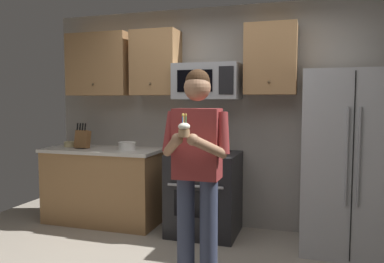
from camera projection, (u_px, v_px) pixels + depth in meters
The scene contains 11 objects.
wall_back at pixel (225, 118), 4.56m from camera, with size 4.40×0.10×2.60m, color gray.
oven_range at pixel (204, 193), 4.30m from camera, with size 0.76×0.70×0.93m.
microwave at pixel (207, 82), 4.31m from camera, with size 0.74×0.41×0.40m.
refrigerator at pixel (349, 162), 3.78m from camera, with size 0.90×0.75×1.80m.
cabinet_row_upper at pixel (162, 63), 4.51m from camera, with size 2.78×0.36×0.76m.
counter_left at pixel (103, 185), 4.70m from camera, with size 1.44×0.66×0.92m.
knife_block at pixel (83, 139), 4.68m from camera, with size 0.16×0.15×0.32m.
bowl_large_white at pixel (127, 146), 4.52m from camera, with size 0.21×0.21×0.10m.
bowl_small_colored at pixel (70, 144), 4.84m from camera, with size 0.14×0.14×0.07m.
person at pixel (197, 163), 3.14m from camera, with size 0.60×0.48×1.76m.
cupcake at pixel (184, 129), 2.80m from camera, with size 0.09×0.09×0.17m.
Camera 1 is at (0.98, -2.72, 1.50)m, focal length 35.63 mm.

